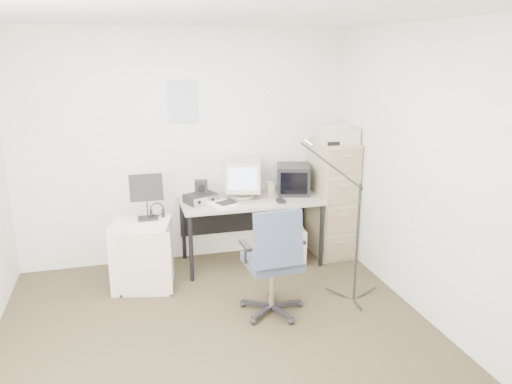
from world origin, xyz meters
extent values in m
cube|color=#342F21|center=(0.00, 0.00, -0.01)|extent=(3.60, 3.60, 0.01)
cube|color=white|center=(0.00, 0.00, 2.50)|extent=(3.60, 3.60, 0.01)
cube|color=white|center=(0.00, 1.80, 1.25)|extent=(3.60, 0.02, 2.50)
cube|color=white|center=(0.00, -1.80, 1.25)|extent=(3.60, 0.02, 2.50)
cube|color=white|center=(1.80, 0.00, 1.25)|extent=(0.02, 3.60, 2.50)
cube|color=white|center=(-0.02, 1.79, 1.75)|extent=(0.30, 0.02, 0.44)
cube|color=#A59E85|center=(1.58, 1.48, 0.65)|extent=(0.40, 0.60, 1.30)
cube|color=#BFB3A0|center=(1.58, 1.41, 1.38)|extent=(0.47, 0.35, 0.17)
cube|color=gray|center=(0.63, 1.45, 0.36)|extent=(1.50, 0.70, 0.73)
cube|color=#BFB3A0|center=(0.56, 1.55, 0.93)|extent=(0.45, 0.46, 0.41)
cube|color=black|center=(1.14, 1.55, 0.89)|extent=(0.44, 0.45, 0.32)
cube|color=beige|center=(0.88, 1.57, 0.80)|extent=(0.09, 0.09, 0.14)
cube|color=#BFB3A0|center=(0.63, 1.25, 0.74)|extent=(0.41, 0.18, 0.02)
cube|color=black|center=(0.90, 1.25, 0.75)|extent=(0.07, 0.12, 0.03)
cube|color=black|center=(0.09, 1.47, 0.78)|extent=(0.38, 0.33, 0.09)
cube|color=black|center=(0.11, 1.51, 0.89)|extent=(0.15, 0.15, 0.13)
cube|color=white|center=(0.29, 1.31, 0.74)|extent=(0.33, 0.38, 0.02)
cube|color=#BFB3A0|center=(1.09, 1.37, 0.20)|extent=(0.22, 0.44, 0.40)
cube|color=#425369|center=(0.53, 0.34, 0.51)|extent=(0.61, 0.61, 1.01)
cube|color=silver|center=(-0.55, 1.14, 0.34)|extent=(0.63, 0.55, 0.68)
cube|color=black|center=(-0.47, 1.21, 0.91)|extent=(0.35, 0.25, 0.46)
torus|color=black|center=(-0.38, 1.25, 0.73)|extent=(0.20, 0.20, 0.03)
cylinder|color=black|center=(1.35, 0.36, 0.74)|extent=(0.03, 0.03, 1.48)
camera|label=1|loc=(-0.66, -3.50, 2.26)|focal=35.00mm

